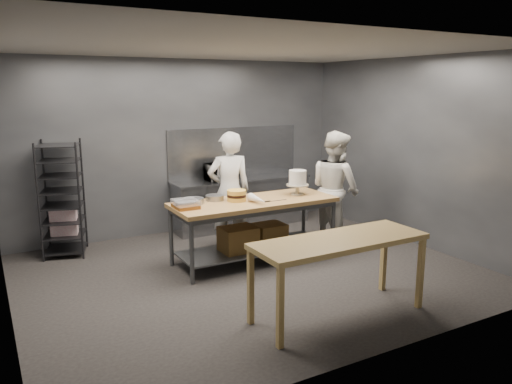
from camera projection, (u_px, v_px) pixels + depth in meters
ground at (251, 273)px, 6.91m from camera, size 6.00×6.00×0.00m
back_wall at (183, 147)px, 8.74m from camera, size 6.00×0.04×3.00m
work_table at (253, 224)px, 7.26m from camera, size 2.40×0.90×0.92m
near_counter at (340, 246)px, 5.46m from camera, size 2.00×0.70×0.90m
back_counter at (242, 202)px, 9.16m from camera, size 2.60×0.60×0.90m
splashback_panel at (234, 152)px, 9.23m from camera, size 2.60×0.02×0.90m
speed_rack at (62, 200)px, 7.52m from camera, size 0.76×0.79×1.75m
chef_behind at (229, 191)px, 7.80m from camera, size 0.76×0.58×1.86m
chef_right at (335, 189)px, 8.00m from camera, size 0.72×0.92×1.85m
microwave at (221, 172)px, 8.84m from camera, size 0.54×0.37×0.30m
frosted_cake_stand at (298, 179)px, 7.54m from camera, size 0.34×0.34×0.37m
layer_cake at (237, 195)px, 7.14m from camera, size 0.27×0.27×0.16m
cake_pans at (197, 201)px, 6.98m from camera, size 0.79×0.44×0.07m
piping_bag at (258, 199)px, 6.98m from camera, size 0.14×0.39×0.12m
offset_spatula at (273, 201)px, 7.13m from camera, size 0.36×0.02×0.02m
pastry_clamshells at (186, 204)px, 6.72m from camera, size 0.31×0.36×0.11m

